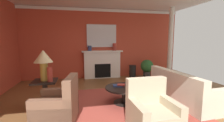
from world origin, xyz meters
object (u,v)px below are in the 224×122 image
at_px(armchair_facing_fireplace, 152,115).
at_px(vase_on_side_table, 50,74).
at_px(table_lamp, 43,59).
at_px(vase_mantel_right, 115,47).
at_px(vase_tall_corner, 133,72).
at_px(sofa, 183,91).
at_px(vase_mantel_left, 90,48).
at_px(mantel_mirror, 102,36).
at_px(potted_plant, 147,67).
at_px(fireplace, 102,65).
at_px(armchair_near_window, 58,107).
at_px(side_table, 45,92).
at_px(coffee_table, 124,91).

height_order(armchair_facing_fireplace, vase_on_side_table, vase_on_side_table).
bearing_deg(armchair_facing_fireplace, table_lamp, 145.53).
relative_size(vase_on_side_table, vase_mantel_right, 1.09).
xyz_separation_m(vase_on_side_table, vase_tall_corner, (3.01, 2.62, -0.59)).
height_order(sofa, vase_tall_corner, sofa).
relative_size(table_lamp, vase_mantel_left, 3.35).
bearing_deg(vase_on_side_table, mantel_mirror, 60.96).
distance_m(vase_mantel_right, potted_plant, 1.70).
relative_size(fireplace, vase_mantel_left, 8.04).
relative_size(fireplace, sofa, 0.84).
relative_size(armchair_near_window, potted_plant, 1.14).
distance_m(sofa, vase_mantel_left, 4.00).
bearing_deg(side_table, sofa, -5.14).
relative_size(table_lamp, vase_on_side_table, 2.15).
xyz_separation_m(fireplace, sofa, (1.78, -3.13, -0.28)).
height_order(fireplace, vase_tall_corner, fireplace).
relative_size(sofa, armchair_facing_fireplace, 2.26).
height_order(armchair_facing_fireplace, coffee_table, armchair_facing_fireplace).
relative_size(armchair_facing_fireplace, vase_tall_corner, 1.65).
relative_size(mantel_mirror, vase_mantel_left, 5.85).
height_order(coffee_table, vase_on_side_table, vase_on_side_table).
relative_size(armchair_facing_fireplace, vase_on_side_table, 2.72).
bearing_deg(vase_tall_corner, armchair_near_window, -130.52).
bearing_deg(vase_mantel_left, vase_tall_corner, -7.60).
height_order(side_table, vase_mantel_right, vase_mantel_right).
bearing_deg(coffee_table, table_lamp, 176.02).
distance_m(vase_tall_corner, potted_plant, 0.66).
distance_m(coffee_table, potted_plant, 3.03).
xyz_separation_m(mantel_mirror, side_table, (-1.84, -2.92, -1.48)).
distance_m(mantel_mirror, armchair_facing_fireplace, 4.67).
bearing_deg(vase_tall_corner, table_lamp, -141.65).
xyz_separation_m(fireplace, mantel_mirror, (0.00, 0.12, 1.29)).
height_order(armchair_near_window, table_lamp, table_lamp).
relative_size(armchair_near_window, coffee_table, 0.95).
distance_m(vase_mantel_left, vase_tall_corner, 2.16).
bearing_deg(vase_on_side_table, table_lamp, 141.34).
distance_m(sofa, vase_on_side_table, 3.53).
relative_size(fireplace, table_lamp, 2.40).
height_order(fireplace, side_table, fireplace).
bearing_deg(table_lamp, mantel_mirror, 57.82).
bearing_deg(mantel_mirror, armchair_facing_fireplace, -86.15).
height_order(armchair_facing_fireplace, vase_tall_corner, armchair_facing_fireplace).
xyz_separation_m(table_lamp, vase_tall_corner, (3.16, 2.50, -0.94)).
bearing_deg(vase_mantel_right, side_table, -130.95).
bearing_deg(side_table, vase_mantel_left, 64.90).
relative_size(table_lamp, potted_plant, 0.90).
bearing_deg(vase_tall_corner, potted_plant, -17.59).
bearing_deg(table_lamp, armchair_facing_fireplace, -34.47).
relative_size(side_table, vase_on_side_table, 2.00).
distance_m(side_table, vase_mantel_left, 3.18).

